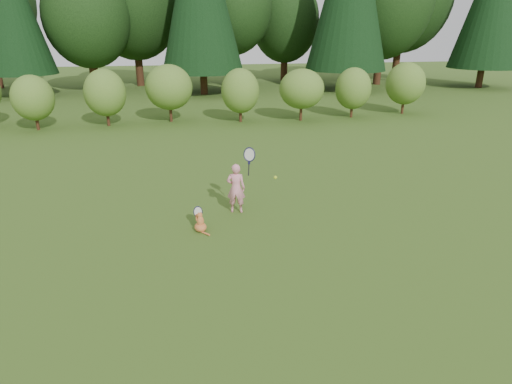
{
  "coord_description": "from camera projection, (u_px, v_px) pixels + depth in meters",
  "views": [
    {
      "loc": [
        -1.52,
        -8.55,
        4.32
      ],
      "look_at": [
        0.2,
        0.8,
        0.7
      ],
      "focal_mm": 30.0,
      "sensor_mm": 36.0,
      "label": 1
    }
  ],
  "objects": [
    {
      "name": "child",
      "position": [
        236.0,
        187.0,
        10.59
      ],
      "size": [
        0.74,
        0.5,
        1.9
      ],
      "rotation": [
        0.0,
        0.0,
        2.9
      ],
      "color": "pink",
      "rests_on": "ground"
    },
    {
      "name": "ground",
      "position": [
        254.0,
        234.0,
        9.65
      ],
      "size": [
        100.0,
        100.0,
        0.0
      ],
      "primitive_type": "plane",
      "color": "#304F16",
      "rests_on": "ground"
    },
    {
      "name": "shrub_row",
      "position": [
        207.0,
        93.0,
        21.1
      ],
      "size": [
        28.0,
        3.0,
        2.8
      ],
      "primitive_type": null,
      "color": "#447424",
      "rests_on": "ground"
    },
    {
      "name": "tennis_ball",
      "position": [
        275.0,
        177.0,
        9.59
      ],
      "size": [
        0.07,
        0.07,
        0.07
      ],
      "color": "#B9CE18",
      "rests_on": "ground"
    },
    {
      "name": "cat",
      "position": [
        200.0,
        221.0,
        9.73
      ],
      "size": [
        0.4,
        0.66,
        0.63
      ],
      "rotation": [
        0.0,
        0.0,
        0.21
      ],
      "color": "#BA5723",
      "rests_on": "ground"
    }
  ]
}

